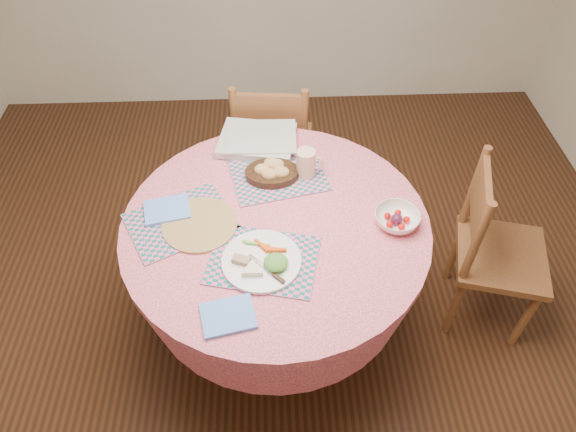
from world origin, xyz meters
The scene contains 15 objects.
ground centered at (0.00, 0.00, 0.00)m, with size 4.00×4.00×0.00m, color #331C0F.
dining_table centered at (0.00, 0.00, 0.56)m, with size 1.24×1.24×0.75m.
chair_right centered at (0.98, 0.06, 0.47)m, with size 0.49×0.50×0.89m.
chair_back centered at (0.00, 0.83, 0.48)m, with size 0.46×0.44×0.91m.
placemat_front centered at (-0.05, -0.20, 0.75)m, with size 0.40×0.30×0.01m, color #12655E.
placemat_left centered at (-0.38, 0.02, 0.75)m, with size 0.40×0.30×0.01m, color #12655E.
placemat_back centered at (0.02, 0.27, 0.75)m, with size 0.40×0.30×0.01m, color #12655E.
wicker_trivet centered at (-0.30, -0.01, 0.76)m, with size 0.30×0.30×0.01m, color olive.
napkin_near centered at (-0.17, -0.44, 0.76)m, with size 0.18×0.14×0.01m, color #5C8FEF.
napkin_far centered at (-0.44, 0.07, 0.76)m, with size 0.18×0.14×0.01m, color #5C8FEF.
dinner_plate centered at (-0.05, -0.21, 0.77)m, with size 0.30×0.30×0.05m.
bread_bowl centered at (-0.01, 0.26, 0.79)m, with size 0.23×0.23×0.08m.
latte_mug centered at (0.14, 0.27, 0.82)m, with size 0.12×0.08×0.13m.
fruit_bowl centered at (0.48, -0.03, 0.78)m, with size 0.20×0.20×0.06m.
newspaper_stack centered at (-0.07, 0.49, 0.78)m, with size 0.38×0.33×0.04m.
Camera 1 is at (-0.01, -1.39, 2.26)m, focal length 32.00 mm.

